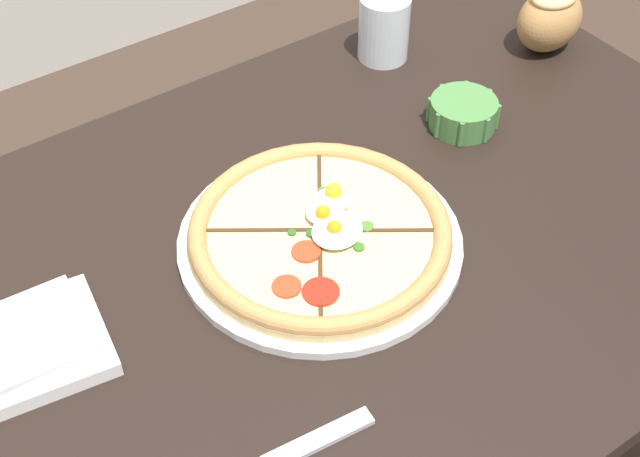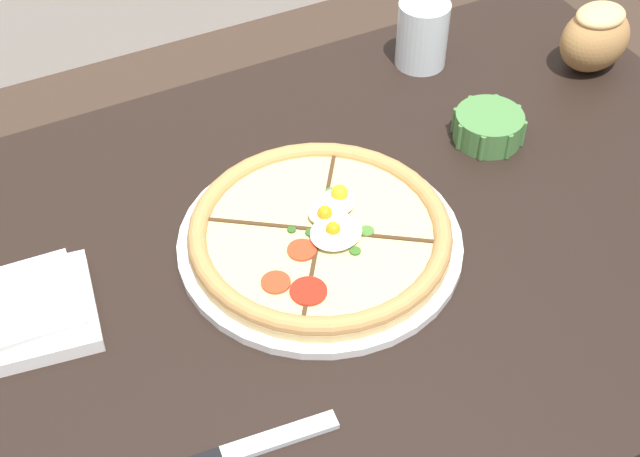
% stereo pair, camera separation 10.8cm
% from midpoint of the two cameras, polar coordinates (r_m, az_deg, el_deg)
% --- Properties ---
extents(dining_table, '(1.15, 0.80, 0.74)m').
position_cam_midpoint_polar(dining_table, '(1.20, 5.10, -4.38)').
color(dining_table, black).
rests_on(dining_table, ground_plane).
extents(pizza, '(0.35, 0.35, 0.05)m').
position_cam_midpoint_polar(pizza, '(1.09, 2.85, -0.54)').
color(pizza, white).
rests_on(pizza, dining_table).
extents(ramekin_bowl, '(0.10, 0.10, 0.04)m').
position_cam_midpoint_polar(ramekin_bowl, '(1.27, 13.15, 6.29)').
color(ramekin_bowl, '#4C8442').
rests_on(ramekin_bowl, dining_table).
extents(napkin_folded, '(0.19, 0.17, 0.04)m').
position_cam_midpoint_polar(napkin_folded, '(1.05, -16.02, -5.37)').
color(napkin_folded, white).
rests_on(napkin_folded, dining_table).
extents(bread_piece_near, '(0.13, 0.10, 0.10)m').
position_cam_midpoint_polar(bread_piece_near, '(1.44, 19.34, 11.46)').
color(bread_piece_near, '#B27F47').
rests_on(bread_piece_near, dining_table).
extents(knife_main, '(0.21, 0.04, 0.01)m').
position_cam_midpoint_polar(knife_main, '(0.92, -2.03, -14.30)').
color(knife_main, silver).
rests_on(knife_main, dining_table).
extents(water_glass, '(0.08, 0.08, 0.10)m').
position_cam_midpoint_polar(water_glass, '(1.39, 8.81, 11.90)').
color(water_glass, white).
rests_on(water_glass, dining_table).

